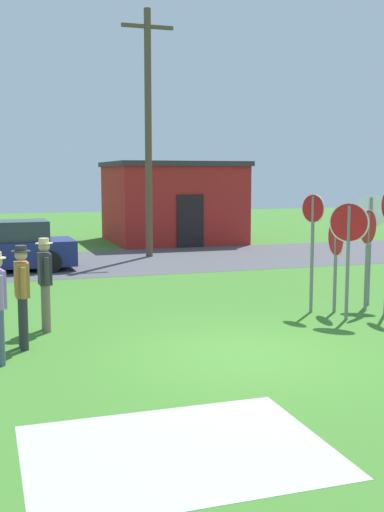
% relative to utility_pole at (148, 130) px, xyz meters
% --- Properties ---
extents(ground_plane, '(80.00, 80.00, 0.00)m').
position_rel_utility_pole_xyz_m(ground_plane, '(-1.57, -12.50, -4.42)').
color(ground_plane, '#3D7528').
extents(street_asphalt, '(60.00, 6.40, 0.01)m').
position_rel_utility_pole_xyz_m(street_asphalt, '(-1.57, -0.91, -4.41)').
color(street_asphalt, '#4C4C51').
rests_on(street_asphalt, ground).
extents(concrete_path, '(3.20, 2.40, 0.01)m').
position_rel_utility_pole_xyz_m(concrete_path, '(-3.69, -15.66, -4.42)').
color(concrete_path, '#ADAAA3').
rests_on(concrete_path, ground).
extents(building_background, '(5.46, 5.29, 3.43)m').
position_rel_utility_pole_xyz_m(building_background, '(2.26, 4.85, -2.70)').
color(building_background, '#B2231E').
rests_on(building_background, ground).
extents(utility_pole, '(1.80, 0.24, 8.47)m').
position_rel_utility_pole_xyz_m(utility_pole, '(0.00, 0.00, 0.00)').
color(utility_pole, brown).
rests_on(utility_pole, ground).
extents(parked_car_on_street, '(4.34, 2.10, 1.51)m').
position_rel_utility_pole_xyz_m(parked_car_on_street, '(-5.01, -1.89, -3.73)').
color(parked_car_on_street, navy).
rests_on(parked_car_on_street, ground).
extents(stop_sign_tallest, '(0.12, 0.80, 1.99)m').
position_rel_utility_pole_xyz_m(stop_sign_tallest, '(1.44, -10.15, -3.06)').
color(stop_sign_tallest, slate).
rests_on(stop_sign_tallest, ground).
extents(stop_sign_leaning_left, '(0.58, 0.43, 2.45)m').
position_rel_utility_pole_xyz_m(stop_sign_leaning_left, '(2.56, -9.70, -2.76)').
color(stop_sign_leaning_left, slate).
rests_on(stop_sign_leaning_left, ground).
extents(stop_sign_center_cluster, '(0.22, 0.57, 2.50)m').
position_rel_utility_pole_xyz_m(stop_sign_center_cluster, '(0.97, -9.99, -2.78)').
color(stop_sign_center_cluster, slate).
rests_on(stop_sign_center_cluster, ground).
extents(stop_sign_rear_left, '(0.67, 0.39, 2.17)m').
position_rel_utility_pole_xyz_m(stop_sign_rear_left, '(2.18, -10.18, -2.94)').
color(stop_sign_rear_left, slate).
rests_on(stop_sign_rear_left, ground).
extents(stop_sign_far_back, '(0.56, 0.58, 2.35)m').
position_rel_utility_pole_xyz_m(stop_sign_far_back, '(1.31, -10.84, -2.80)').
color(stop_sign_far_back, slate).
rests_on(stop_sign_far_back, ground).
extents(person_in_teal, '(0.32, 0.57, 1.74)m').
position_rel_utility_pole_xyz_m(person_in_teal, '(-4.98, -11.04, -3.43)').
color(person_in_teal, '#2D2D33').
rests_on(person_in_teal, ground).
extents(person_in_dark_shirt, '(0.32, 0.57, 1.74)m').
position_rel_utility_pole_xyz_m(person_in_dark_shirt, '(-4.50, -9.92, -3.43)').
color(person_in_dark_shirt, '#7A6B56').
rests_on(person_in_dark_shirt, ground).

